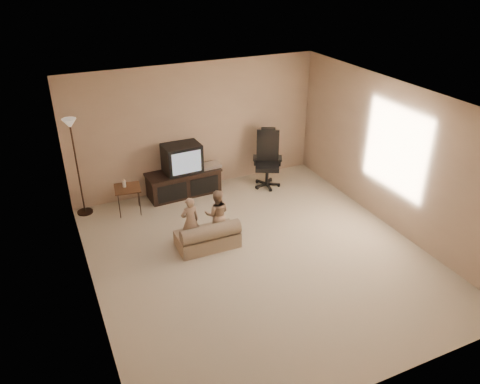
% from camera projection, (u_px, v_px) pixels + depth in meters
% --- Properties ---
extents(floor, '(5.50, 5.50, 0.00)m').
position_uv_depth(floor, '(258.00, 256.00, 7.42)').
color(floor, beige).
rests_on(floor, ground).
extents(room_shell, '(5.50, 5.50, 5.50)m').
position_uv_depth(room_shell, '(260.00, 169.00, 6.72)').
color(room_shell, silver).
rests_on(room_shell, floor).
extents(tv_stand, '(1.48, 0.60, 1.05)m').
position_uv_depth(tv_stand, '(184.00, 174.00, 9.08)').
color(tv_stand, black).
rests_on(tv_stand, floor).
extents(office_chair, '(0.73, 0.74, 1.18)m').
position_uv_depth(office_chair, '(267.00, 166.00, 9.46)').
color(office_chair, black).
rests_on(office_chair, floor).
extents(side_table, '(0.51, 0.51, 0.68)m').
position_uv_depth(side_table, '(127.00, 188.00, 8.43)').
color(side_table, brown).
rests_on(side_table, floor).
extents(floor_lamp, '(0.28, 0.28, 1.81)m').
position_uv_depth(floor_lamp, '(74.00, 146.00, 8.02)').
color(floor_lamp, black).
rests_on(floor_lamp, floor).
extents(child_sofa, '(1.00, 0.57, 0.48)m').
position_uv_depth(child_sofa, '(208.00, 237.00, 7.54)').
color(child_sofa, gray).
rests_on(child_sofa, floor).
extents(toddler_left, '(0.32, 0.24, 0.85)m').
position_uv_depth(toddler_left, '(190.00, 221.00, 7.54)').
color(toddler_left, tan).
rests_on(toddler_left, floor).
extents(toddler_right, '(0.48, 0.36, 0.87)m').
position_uv_depth(toddler_right, '(217.00, 214.00, 7.71)').
color(toddler_right, tan).
rests_on(toddler_right, floor).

